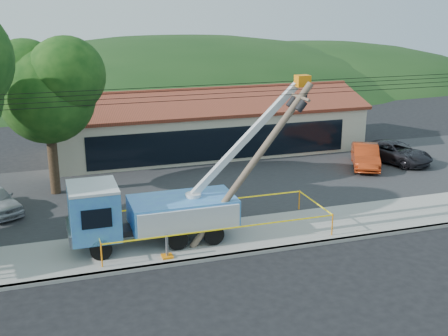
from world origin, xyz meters
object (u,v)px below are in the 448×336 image
at_px(utility_truck, 149,210).
at_px(leaning_pole, 257,157).
at_px(car_dark, 394,164).
at_px(car_red, 365,168).

relative_size(utility_truck, leaning_pole, 1.53).
height_order(utility_truck, leaning_pole, utility_truck).
distance_m(utility_truck, car_dark, 20.13).
bearing_deg(leaning_pole, car_red, 38.17).
bearing_deg(leaning_pole, car_dark, 33.69).
distance_m(car_red, car_dark, 2.57).
height_order(utility_truck, car_dark, utility_truck).
xyz_separation_m(leaning_pole, car_red, (11.10, 8.72, -4.03)).
bearing_deg(car_red, leaning_pole, -114.85).
relative_size(utility_truck, car_red, 2.42).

